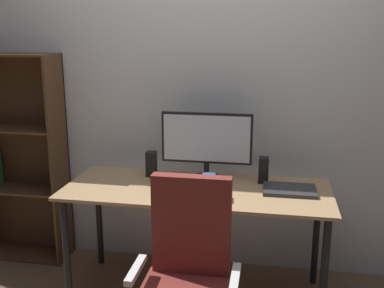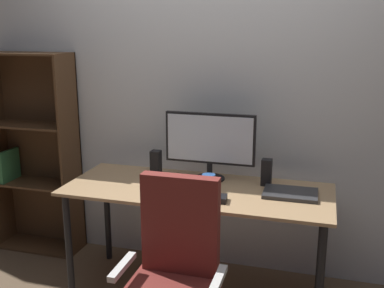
% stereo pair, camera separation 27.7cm
% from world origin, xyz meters
% --- Properties ---
extents(back_wall, '(6.40, 0.10, 2.60)m').
position_xyz_m(back_wall, '(0.00, 0.50, 1.30)').
color(back_wall, silver).
rests_on(back_wall, ground).
extents(desk, '(1.67, 0.66, 0.74)m').
position_xyz_m(desk, '(0.00, 0.00, 0.66)').
color(desk, tan).
rests_on(desk, ground).
extents(monitor, '(0.60, 0.20, 0.45)m').
position_xyz_m(monitor, '(0.03, 0.19, 1.00)').
color(monitor, black).
rests_on(monitor, desk).
extents(keyboard, '(0.29, 0.12, 0.02)m').
position_xyz_m(keyboard, '(0.01, -0.18, 0.75)').
color(keyboard, silver).
rests_on(keyboard, desk).
extents(mouse, '(0.07, 0.10, 0.03)m').
position_xyz_m(mouse, '(0.20, -0.18, 0.76)').
color(mouse, black).
rests_on(mouse, desk).
extents(coffee_mug, '(0.10, 0.08, 0.10)m').
position_xyz_m(coffee_mug, '(0.08, -0.02, 0.79)').
color(coffee_mug, '#285193').
rests_on(coffee_mug, desk).
extents(laptop, '(0.32, 0.23, 0.02)m').
position_xyz_m(laptop, '(0.57, 0.04, 0.75)').
color(laptop, '#2D2D30').
rests_on(laptop, desk).
extents(speaker_left, '(0.06, 0.07, 0.17)m').
position_xyz_m(speaker_left, '(-0.34, 0.18, 0.82)').
color(speaker_left, black).
rests_on(speaker_left, desk).
extents(speaker_right, '(0.06, 0.07, 0.17)m').
position_xyz_m(speaker_right, '(0.41, 0.18, 0.82)').
color(speaker_right, black).
rests_on(speaker_right, desk).
extents(bookshelf, '(0.68, 0.28, 1.54)m').
position_xyz_m(bookshelf, '(-1.41, 0.33, 0.76)').
color(bookshelf, '#4C331E').
rests_on(bookshelf, ground).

